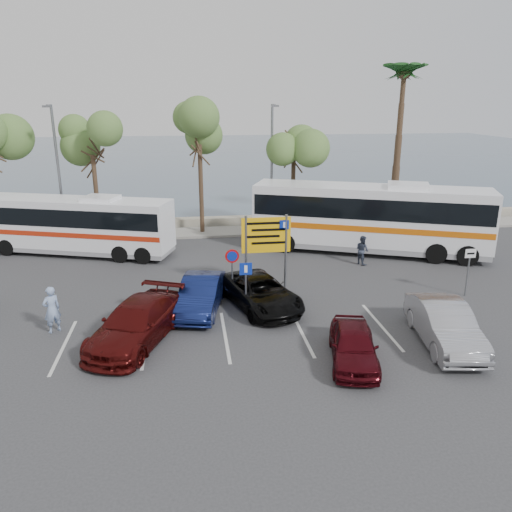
{
  "coord_description": "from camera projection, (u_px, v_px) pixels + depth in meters",
  "views": [
    {
      "loc": [
        -2.38,
        -17.85,
        8.47
      ],
      "look_at": [
        0.52,
        3.0,
        1.81
      ],
      "focal_mm": 35.0,
      "sensor_mm": 36.0,
      "label": 1
    }
  ],
  "objects": [
    {
      "name": "coach_bus_left",
      "position": [
        76.0,
        227.0,
        28.03
      ],
      "size": [
        11.03,
        5.65,
        3.39
      ],
      "color": "white",
      "rests_on": "ground"
    },
    {
      "name": "street_lamp_right",
      "position": [
        272.0,
        163.0,
        31.5
      ],
      "size": [
        0.45,
        1.15,
        8.01
      ],
      "color": "slate",
      "rests_on": "kerb_strip"
    },
    {
      "name": "tree_left",
      "position": [
        91.0,
        141.0,
        30.08
      ],
      "size": [
        3.2,
        3.2,
        7.2
      ],
      "color": "#382619",
      "rests_on": "kerb_strip"
    },
    {
      "name": "tree_right",
      "position": [
        294.0,
        136.0,
        31.67
      ],
      "size": [
        3.2,
        3.2,
        7.4
      ],
      "color": "#382619",
      "rests_on": "kerb_strip"
    },
    {
      "name": "sign_no_stop",
      "position": [
        232.0,
        267.0,
        21.42
      ],
      "size": [
        0.6,
        0.08,
        2.35
      ],
      "color": "slate",
      "rests_on": "ground"
    },
    {
      "name": "tree_mid",
      "position": [
        199.0,
        129.0,
        30.74
      ],
      "size": [
        3.2,
        3.2,
        8.0
      ],
      "color": "#382619",
      "rests_on": "kerb_strip"
    },
    {
      "name": "seawall",
      "position": [
        223.0,
        221.0,
        34.74
      ],
      "size": [
        48.0,
        0.8,
        0.6
      ],
      "primitive_type": "cube",
      "color": "gray",
      "rests_on": "ground"
    },
    {
      "name": "car_red",
      "position": [
        354.0,
        345.0,
        16.61
      ],
      "size": [
        2.32,
        3.98,
        1.27
      ],
      "primitive_type": "imported",
      "rotation": [
        0.0,
        0.0,
        -0.23
      ],
      "color": "#460A10",
      "rests_on": "ground"
    },
    {
      "name": "car_maroon",
      "position": [
        136.0,
        323.0,
        17.95
      ],
      "size": [
        3.88,
        5.53,
        1.49
      ],
      "primitive_type": "imported",
      "rotation": [
        0.0,
        0.0,
        -0.39
      ],
      "color": "#4B0D0C",
      "rests_on": "ground"
    },
    {
      "name": "car_blue",
      "position": [
        201.0,
        294.0,
        20.66
      ],
      "size": [
        2.37,
        4.58,
        1.44
      ],
      "primitive_type": "imported",
      "rotation": [
        0.0,
        0.0,
        -0.2
      ],
      "color": "#101B4E",
      "rests_on": "ground"
    },
    {
      "name": "suv_black",
      "position": [
        260.0,
        292.0,
        21.0
      ],
      "size": [
        3.55,
        5.26,
        1.34
      ],
      "primitive_type": "imported",
      "rotation": [
        0.0,
        0.0,
        0.3
      ],
      "color": "black",
      "rests_on": "ground"
    },
    {
      "name": "car_silver_b",
      "position": [
        444.0,
        325.0,
        17.79
      ],
      "size": [
        2.24,
        4.81,
        1.53
      ],
      "primitive_type": "imported",
      "rotation": [
        0.0,
        0.0,
        -0.14
      ],
      "color": "#9B9BA0",
      "rests_on": "ground"
    },
    {
      "name": "pedestrian_far",
      "position": [
        362.0,
        250.0,
        26.51
      ],
      "size": [
        0.83,
        0.92,
        1.56
      ],
      "primitive_type": "imported",
      "rotation": [
        0.0,
        0.0,
        1.96
      ],
      "color": "#343B4E",
      "rests_on": "ground"
    },
    {
      "name": "direction_sign",
      "position": [
        266.0,
        241.0,
        22.14
      ],
      "size": [
        2.2,
        0.12,
        3.6
      ],
      "color": "slate",
      "rests_on": "ground"
    },
    {
      "name": "ground",
      "position": [
        253.0,
        323.0,
        19.72
      ],
      "size": [
        120.0,
        120.0,
        0.0
      ],
      "primitive_type": "plane",
      "color": "#343537",
      "rests_on": "ground"
    },
    {
      "name": "sea",
      "position": [
        201.0,
        156.0,
        76.38
      ],
      "size": [
        140.0,
        140.0,
        0.0
      ],
      "primitive_type": "plane",
      "color": "#465770",
      "rests_on": "ground"
    },
    {
      "name": "palm_tree",
      "position": [
        404.0,
        75.0,
        31.48
      ],
      "size": [
        4.8,
        4.8,
        11.2
      ],
      "color": "#382619",
      "rests_on": "kerb_strip"
    },
    {
      "name": "street_lamp_left",
      "position": [
        58.0,
        166.0,
        29.79
      ],
      "size": [
        0.45,
        1.15,
        8.01
      ],
      "color": "slate",
      "rests_on": "kerb_strip"
    },
    {
      "name": "sign_taxi",
      "position": [
        469.0,
        266.0,
        21.99
      ],
      "size": [
        0.5,
        0.07,
        2.2
      ],
      "color": "slate",
      "rests_on": "ground"
    },
    {
      "name": "lane_markings",
      "position": [
        227.0,
        336.0,
        18.63
      ],
      "size": [
        12.02,
        4.2,
        0.01
      ],
      "primitive_type": null,
      "color": "silver",
      "rests_on": "ground"
    },
    {
      "name": "sign_parking",
      "position": [
        246.0,
        281.0,
        20.0
      ],
      "size": [
        0.5,
        0.07,
        2.25
      ],
      "color": "slate",
      "rests_on": "ground"
    },
    {
      "name": "pedestrian_near",
      "position": [
        52.0,
        310.0,
        18.7
      ],
      "size": [
        0.79,
        0.75,
        1.82
      ],
      "primitive_type": "imported",
      "rotation": [
        0.0,
        0.0,
        3.79
      ],
      "color": "#8EA5CE",
      "rests_on": "ground"
    },
    {
      "name": "coach_bus_right",
      "position": [
        369.0,
        220.0,
        28.29
      ],
      "size": [
        13.09,
        7.47,
        4.05
      ],
      "color": "white",
      "rests_on": "ground"
    },
    {
      "name": "kerb_strip",
      "position": [
        225.0,
        232.0,
        32.92
      ],
      "size": [
        44.0,
        2.4,
        0.15
      ],
      "primitive_type": "cube",
      "color": "gray",
      "rests_on": "ground"
    }
  ]
}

